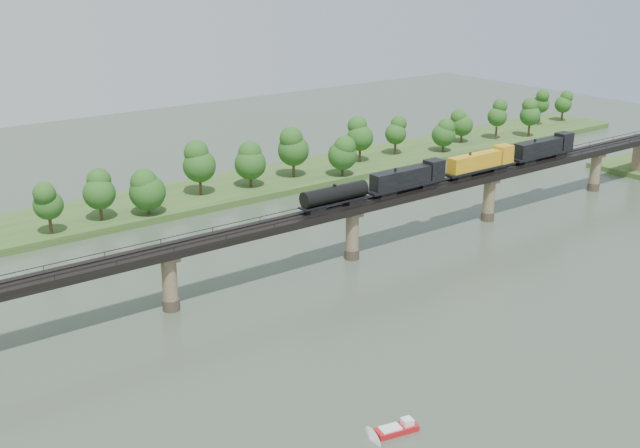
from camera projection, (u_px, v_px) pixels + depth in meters
ground at (462, 309)px, 137.90m from camera, size 400.00×400.00×0.00m
far_bank at (214, 192)px, 201.87m from camera, size 300.00×24.00×1.60m
bridge at (352, 233)px, 158.80m from camera, size 236.00×30.00×11.50m
bridge_superstructure at (353, 203)px, 156.74m from camera, size 220.00×4.90×0.75m
far_treeline at (192, 170)px, 191.21m from camera, size 289.06×17.54×13.60m
freight_train at (457, 168)px, 172.43m from camera, size 79.98×3.12×5.50m
motorboat at (397, 429)px, 102.66m from camera, size 6.00×3.20×1.59m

